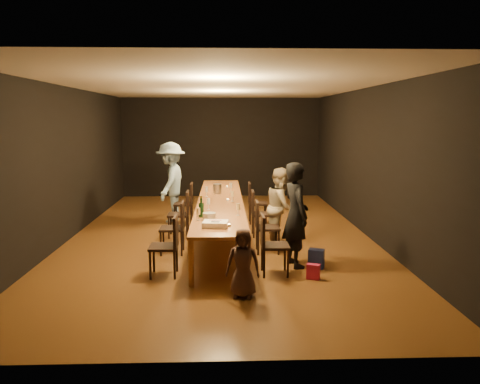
{
  "coord_description": "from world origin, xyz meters",
  "views": [
    {
      "loc": [
        0.07,
        -9.31,
        2.38
      ],
      "look_at": [
        0.38,
        -0.57,
        1.0
      ],
      "focal_mm": 35.0,
      "sensor_mm": 36.0,
      "label": 1
    }
  ],
  "objects_px": {
    "man_blue": "(171,182)",
    "ice_bucket": "(217,189)",
    "chair_right_2": "(262,213)",
    "chair_right_3": "(258,203)",
    "plate_stack": "(209,216)",
    "birthday_cake": "(215,224)",
    "chair_right_0": "(275,245)",
    "woman_tan": "(282,207)",
    "champagne_bottle": "(201,206)",
    "chair_left_2": "(178,214)",
    "chair_left_1": "(172,228)",
    "chair_right_1": "(268,227)",
    "chair_left_3": "(183,203)",
    "child": "(243,263)",
    "chair_left_0": "(163,246)",
    "woman_birthday": "(296,215)",
    "table": "(220,202)"
  },
  "relations": [
    {
      "from": "chair_left_0",
      "to": "man_blue",
      "type": "bearing_deg",
      "value": 4.46
    },
    {
      "from": "chair_left_2",
      "to": "ice_bucket",
      "type": "bearing_deg",
      "value": -42.78
    },
    {
      "from": "chair_right_0",
      "to": "woman_tan",
      "type": "height_order",
      "value": "woman_tan"
    },
    {
      "from": "chair_right_1",
      "to": "champagne_bottle",
      "type": "relative_size",
      "value": 2.53
    },
    {
      "from": "chair_right_3",
      "to": "chair_left_0",
      "type": "height_order",
      "value": "same"
    },
    {
      "from": "chair_left_0",
      "to": "woman_tan",
      "type": "relative_size",
      "value": 0.63
    },
    {
      "from": "chair_left_3",
      "to": "child",
      "type": "relative_size",
      "value": 0.99
    },
    {
      "from": "chair_left_2",
      "to": "champagne_bottle",
      "type": "xyz_separation_m",
      "value": [
        0.55,
        -1.67,
        0.47
      ]
    },
    {
      "from": "chair_left_3",
      "to": "chair_left_1",
      "type": "bearing_deg",
      "value": -180.0
    },
    {
      "from": "child",
      "to": "chair_right_2",
      "type": "bearing_deg",
      "value": 89.66
    },
    {
      "from": "chair_left_2",
      "to": "man_blue",
      "type": "distance_m",
      "value": 1.55
    },
    {
      "from": "chair_right_2",
      "to": "child",
      "type": "relative_size",
      "value": 0.99
    },
    {
      "from": "chair_right_3",
      "to": "chair_left_3",
      "type": "bearing_deg",
      "value": -90.0
    },
    {
      "from": "chair_left_0",
      "to": "plate_stack",
      "type": "bearing_deg",
      "value": -52.73
    },
    {
      "from": "birthday_cake",
      "to": "champagne_bottle",
      "type": "height_order",
      "value": "champagne_bottle"
    },
    {
      "from": "chair_right_0",
      "to": "chair_left_2",
      "type": "height_order",
      "value": "same"
    },
    {
      "from": "chair_right_2",
      "to": "man_blue",
      "type": "bearing_deg",
      "value": -125.94
    },
    {
      "from": "chair_left_1",
      "to": "chair_right_3",
      "type": "bearing_deg",
      "value": -35.31
    },
    {
      "from": "man_blue",
      "to": "chair_left_1",
      "type": "bearing_deg",
      "value": 15.8
    },
    {
      "from": "child",
      "to": "ice_bucket",
      "type": "distance_m",
      "value": 4.18
    },
    {
      "from": "chair_right_1",
      "to": "chair_left_2",
      "type": "height_order",
      "value": "same"
    },
    {
      "from": "chair_right_2",
      "to": "plate_stack",
      "type": "relative_size",
      "value": 4.46
    },
    {
      "from": "chair_right_0",
      "to": "woman_tan",
      "type": "xyz_separation_m",
      "value": [
        0.3,
        1.64,
        0.28
      ]
    },
    {
      "from": "chair_right_1",
      "to": "woman_tan",
      "type": "distance_m",
      "value": 0.6
    },
    {
      "from": "chair_left_0",
      "to": "child",
      "type": "height_order",
      "value": "child"
    },
    {
      "from": "woman_tan",
      "to": "birthday_cake",
      "type": "xyz_separation_m",
      "value": [
        -1.21,
        -1.61,
        0.05
      ]
    },
    {
      "from": "chair_right_2",
      "to": "chair_right_0",
      "type": "bearing_deg",
      "value": -0.0
    },
    {
      "from": "chair_left_1",
      "to": "champagne_bottle",
      "type": "height_order",
      "value": "champagne_bottle"
    },
    {
      "from": "chair_left_1",
      "to": "plate_stack",
      "type": "bearing_deg",
      "value": -134.93
    },
    {
      "from": "chair_left_2",
      "to": "man_blue",
      "type": "bearing_deg",
      "value": 11.69
    },
    {
      "from": "chair_right_2",
      "to": "man_blue",
      "type": "distance_m",
      "value": 2.51
    },
    {
      "from": "table",
      "to": "chair_left_3",
      "type": "height_order",
      "value": "chair_left_3"
    },
    {
      "from": "chair_left_2",
      "to": "ice_bucket",
      "type": "distance_m",
      "value": 1.21
    },
    {
      "from": "woman_birthday",
      "to": "chair_left_1",
      "type": "bearing_deg",
      "value": 55.33
    },
    {
      "from": "chair_right_3",
      "to": "plate_stack",
      "type": "distance_m",
      "value": 3.26
    },
    {
      "from": "chair_right_0",
      "to": "plate_stack",
      "type": "xyz_separation_m",
      "value": [
        -1.02,
        0.52,
        0.34
      ]
    },
    {
      "from": "table",
      "to": "man_blue",
      "type": "bearing_deg",
      "value": 128.42
    },
    {
      "from": "man_blue",
      "to": "ice_bucket",
      "type": "relative_size",
      "value": 8.9
    },
    {
      "from": "table",
      "to": "champagne_bottle",
      "type": "xyz_separation_m",
      "value": [
        -0.3,
        -1.67,
        0.23
      ]
    },
    {
      "from": "chair_right_3",
      "to": "ice_bucket",
      "type": "distance_m",
      "value": 1.06
    },
    {
      "from": "woman_tan",
      "to": "plate_stack",
      "type": "bearing_deg",
      "value": 142.69
    },
    {
      "from": "chair_left_2",
      "to": "chair_right_3",
      "type": "bearing_deg",
      "value": -54.78
    },
    {
      "from": "chair_left_3",
      "to": "child",
      "type": "distance_m",
      "value": 4.65
    },
    {
      "from": "chair_right_0",
      "to": "chair_left_3",
      "type": "distance_m",
      "value": 3.98
    },
    {
      "from": "chair_left_2",
      "to": "birthday_cake",
      "type": "distance_m",
      "value": 2.52
    },
    {
      "from": "birthday_cake",
      "to": "ice_bucket",
      "type": "distance_m",
      "value": 3.22
    },
    {
      "from": "man_blue",
      "to": "child",
      "type": "relative_size",
      "value": 1.97
    },
    {
      "from": "plate_stack",
      "to": "birthday_cake",
      "type": "bearing_deg",
      "value": -77.55
    },
    {
      "from": "table",
      "to": "chair_right_3",
      "type": "relative_size",
      "value": 6.45
    },
    {
      "from": "chair_right_2",
      "to": "champagne_bottle",
      "type": "bearing_deg",
      "value": -34.74
    }
  ]
}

